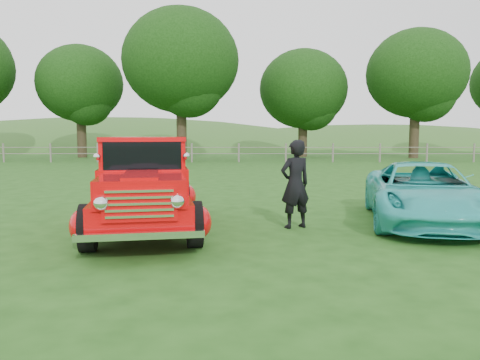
{
  "coord_description": "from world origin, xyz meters",
  "views": [
    {
      "loc": [
        0.05,
        -7.79,
        1.85
      ],
      "look_at": [
        0.06,
        1.2,
        0.95
      ],
      "focal_mm": 35.0,
      "sensor_mm": 36.0,
      "label": 1
    }
  ],
  "objects_px": {
    "tree_near_west": "(181,61)",
    "man": "(295,184)",
    "teal_sedan": "(423,193)",
    "tree_mid_west": "(80,84)",
    "tree_near_east": "(303,89)",
    "red_pickup": "(144,189)",
    "tree_mid_east": "(416,74)"
  },
  "relations": [
    {
      "from": "tree_near_west",
      "to": "tree_mid_west",
      "type": "bearing_deg",
      "value": 159.44
    },
    {
      "from": "man",
      "to": "teal_sedan",
      "type": "bearing_deg",
      "value": 165.14
    },
    {
      "from": "teal_sedan",
      "to": "man",
      "type": "height_order",
      "value": "man"
    },
    {
      "from": "red_pickup",
      "to": "tree_mid_west",
      "type": "bearing_deg",
      "value": 100.78
    },
    {
      "from": "tree_mid_west",
      "to": "man",
      "type": "bearing_deg",
      "value": -63.85
    },
    {
      "from": "tree_near_west",
      "to": "teal_sedan",
      "type": "relative_size",
      "value": 2.31
    },
    {
      "from": "tree_mid_east",
      "to": "red_pickup",
      "type": "xyz_separation_m",
      "value": [
        -14.76,
        -25.98,
        -5.38
      ]
    },
    {
      "from": "tree_mid_west",
      "to": "man",
      "type": "relative_size",
      "value": 4.9
    },
    {
      "from": "tree_mid_west",
      "to": "tree_near_east",
      "type": "height_order",
      "value": "tree_mid_west"
    },
    {
      "from": "teal_sedan",
      "to": "man",
      "type": "xyz_separation_m",
      "value": [
        -2.67,
        -0.43,
        0.24
      ]
    },
    {
      "from": "tree_near_west",
      "to": "tree_near_east",
      "type": "relative_size",
      "value": 1.25
    },
    {
      "from": "red_pickup",
      "to": "teal_sedan",
      "type": "xyz_separation_m",
      "value": [
        5.57,
        0.66,
        -0.17
      ]
    },
    {
      "from": "man",
      "to": "tree_near_west",
      "type": "bearing_deg",
      "value": -101.87
    },
    {
      "from": "red_pickup",
      "to": "man",
      "type": "distance_m",
      "value": 2.9
    },
    {
      "from": "tree_near_west",
      "to": "tree_mid_east",
      "type": "distance_m",
      "value": 17.13
    },
    {
      "from": "red_pickup",
      "to": "tree_mid_east",
      "type": "bearing_deg",
      "value": 50.4
    },
    {
      "from": "tree_mid_west",
      "to": "tree_near_east",
      "type": "distance_m",
      "value": 17.03
    },
    {
      "from": "tree_mid_west",
      "to": "tree_mid_east",
      "type": "distance_m",
      "value": 25.03
    },
    {
      "from": "tree_mid_east",
      "to": "red_pickup",
      "type": "relative_size",
      "value": 1.81
    },
    {
      "from": "teal_sedan",
      "to": "man",
      "type": "distance_m",
      "value": 2.72
    },
    {
      "from": "tree_mid_east",
      "to": "red_pickup",
      "type": "bearing_deg",
      "value": -119.6
    },
    {
      "from": "tree_near_west",
      "to": "man",
      "type": "xyz_separation_m",
      "value": [
        5.13,
        -23.75,
        -5.93
      ]
    },
    {
      "from": "tree_near_west",
      "to": "man",
      "type": "bearing_deg",
      "value": -77.8
    },
    {
      "from": "tree_mid_west",
      "to": "red_pickup",
      "type": "relative_size",
      "value": 1.62
    },
    {
      "from": "tree_mid_east",
      "to": "man",
      "type": "height_order",
      "value": "tree_mid_east"
    },
    {
      "from": "tree_near_west",
      "to": "teal_sedan",
      "type": "xyz_separation_m",
      "value": [
        7.81,
        -23.32,
        -6.17
      ]
    },
    {
      "from": "red_pickup",
      "to": "man",
      "type": "relative_size",
      "value": 3.02
    },
    {
      "from": "red_pickup",
      "to": "tree_near_west",
      "type": "bearing_deg",
      "value": 85.34
    },
    {
      "from": "tree_near_east",
      "to": "red_pickup",
      "type": "height_order",
      "value": "tree_near_east"
    },
    {
      "from": "teal_sedan",
      "to": "tree_near_east",
      "type": "bearing_deg",
      "value": 99.45
    },
    {
      "from": "tree_near_east",
      "to": "tree_mid_east",
      "type": "xyz_separation_m",
      "value": [
        8.0,
        -2.0,
        0.93
      ]
    },
    {
      "from": "tree_near_west",
      "to": "tree_near_east",
      "type": "bearing_deg",
      "value": 23.96
    }
  ]
}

